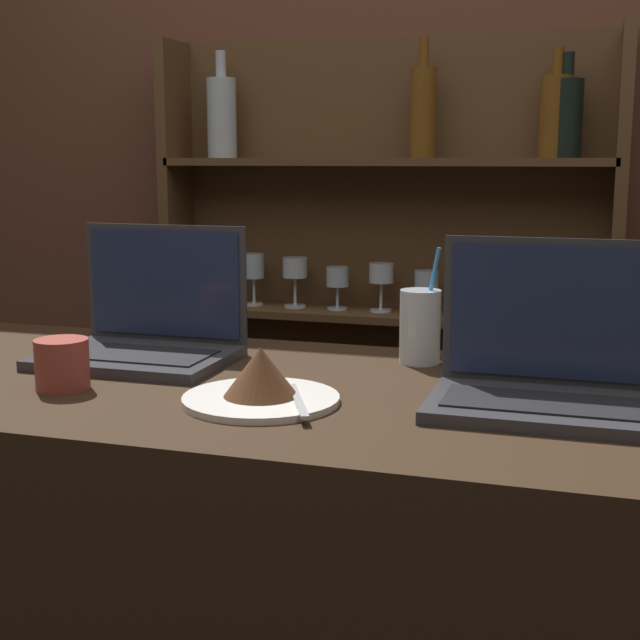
% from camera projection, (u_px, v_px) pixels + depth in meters
% --- Properties ---
extents(back_wall, '(7.00, 0.06, 2.70)m').
position_uv_depth(back_wall, '(427.00, 138.00, 2.37)').
color(back_wall, brown).
rests_on(back_wall, ground_plane).
extents(back_shelf, '(1.20, 0.18, 1.61)m').
position_uv_depth(back_shelf, '(387.00, 319.00, 2.40)').
color(back_shelf, brown).
rests_on(back_shelf, ground_plane).
extents(laptop_near, '(0.31, 0.23, 0.23)m').
position_uv_depth(laptop_near, '(147.00, 331.00, 1.55)').
color(laptop_near, '#333338').
rests_on(laptop_near, bar_counter).
extents(laptop_far, '(0.31, 0.21, 0.23)m').
position_uv_depth(laptop_far, '(544.00, 370.00, 1.24)').
color(laptop_far, '#333338').
rests_on(laptop_far, bar_counter).
extents(cake_plate, '(0.23, 0.23, 0.08)m').
position_uv_depth(cake_plate, '(261.00, 382.00, 1.27)').
color(cake_plate, silver).
rests_on(cake_plate, bar_counter).
extents(water_glass, '(0.07, 0.07, 0.20)m').
position_uv_depth(water_glass, '(420.00, 326.00, 1.51)').
color(water_glass, silver).
rests_on(water_glass, bar_counter).
extents(coffee_cup, '(0.08, 0.08, 0.08)m').
position_uv_depth(coffee_cup, '(62.00, 364.00, 1.34)').
color(coffee_cup, '#993D33').
rests_on(coffee_cup, bar_counter).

